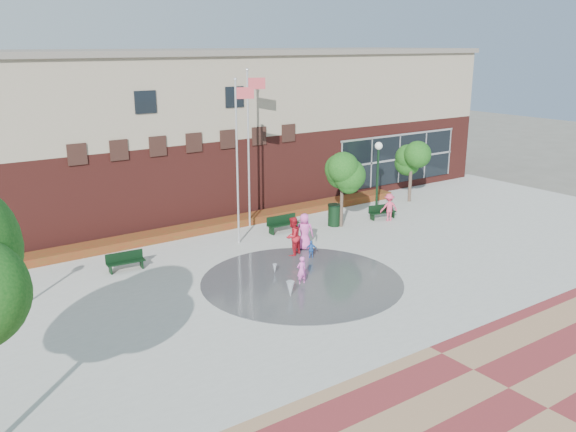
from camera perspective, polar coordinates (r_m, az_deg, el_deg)
ground at (r=23.35m, az=5.73°, el=-8.36°), size 120.00×120.00×0.00m
plaza_concrete at (r=26.24m, az=0.00°, el=-5.46°), size 46.00×18.00×0.01m
paver_band at (r=19.25m, az=19.95°, el=-14.93°), size 46.00×6.00×0.01m
splash_pad at (r=25.49m, az=1.30°, el=-6.13°), size 8.40×8.40×0.01m
library_building at (r=36.63m, az=-12.37°, el=7.82°), size 44.40×10.40×9.20m
flower_bed at (r=32.40m, az=-7.78°, el=-1.41°), size 26.00×1.20×0.40m
flagpole_left at (r=29.23m, az=-4.71°, el=5.80°), size 0.87×0.44×8.02m
flagpole_right at (r=32.00m, az=-3.65°, el=7.05°), size 0.98×0.40×8.34m
lamp_right at (r=35.57m, az=8.40°, el=4.38°), size 0.44×0.44×4.12m
bench_left at (r=27.45m, az=-14.93°, el=-4.46°), size 1.67×0.59×0.83m
bench_mid at (r=31.84m, az=-0.46°, el=-1.04°), size 1.78×0.54×0.89m
bench_right at (r=34.65m, az=8.81°, el=0.13°), size 1.65×0.74×0.80m
trash_can at (r=32.95m, az=4.36°, el=0.09°), size 0.74×0.74×1.21m
tree_mid at (r=32.25m, az=5.11°, el=4.15°), size 2.47×2.47×4.16m
tree_small_right at (r=38.25m, az=11.49°, el=5.34°), size 2.21×2.21×3.78m
water_jet_a at (r=23.91m, az=0.22°, el=-7.68°), size 0.33×0.33×0.65m
water_jet_b at (r=26.29m, az=-1.25°, el=-5.44°), size 0.18×0.18×0.41m
child_splash at (r=25.00m, az=1.28°, el=-5.11°), size 0.45×0.31×1.20m
adult_red at (r=28.19m, az=0.44°, el=-1.93°), size 1.09×0.97×1.85m
adult_pink at (r=29.05m, az=1.55°, el=-1.47°), size 1.04×0.96×1.78m
child_blue at (r=27.95m, az=2.19°, el=-3.17°), size 0.54×0.46×0.87m
person_bench at (r=34.23m, az=9.43°, el=0.81°), size 1.14×0.87×1.56m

